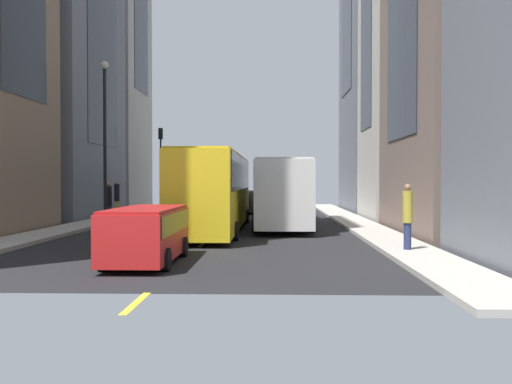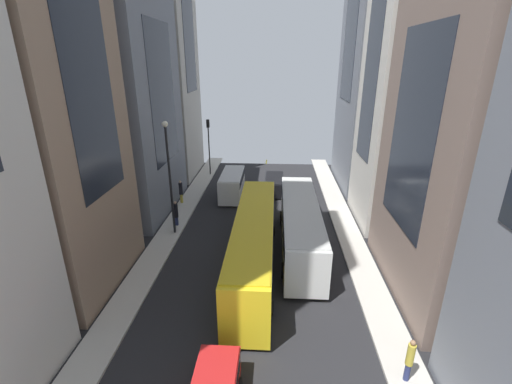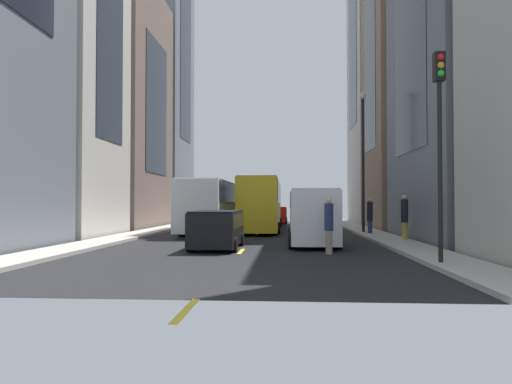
{
  "view_description": "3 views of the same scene",
  "coord_description": "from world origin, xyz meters",
  "px_view_note": "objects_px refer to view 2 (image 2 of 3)",
  "views": [
    {
      "loc": [
        -2.67,
        32.0,
        2.38
      ],
      "look_at": [
        -1.59,
        -2.48,
        1.68
      ],
      "focal_mm": 40.39,
      "sensor_mm": 36.0,
      "label": 1
    },
    {
      "loc": [
        -1.19,
        24.79,
        12.97
      ],
      "look_at": [
        0.33,
        -1.72,
        2.89
      ],
      "focal_mm": 24.41,
      "sensor_mm": 36.0,
      "label": 2
    },
    {
      "loc": [
        1.84,
        -29.53,
        1.98
      ],
      "look_at": [
        -0.02,
        -0.94,
        2.64
      ],
      "focal_mm": 33.0,
      "sensor_mm": 36.0,
      "label": 3
    }
  ],
  "objects_px": {
    "city_bus_white": "(300,222)",
    "pedestrian_crossing_mid": "(181,191)",
    "pedestrian_walking_far": "(410,359)",
    "car_black_0": "(274,183)",
    "pedestrian_waiting_curb": "(176,213)",
    "delivery_van_white": "(232,183)",
    "traffic_light_near_corner": "(209,137)",
    "streetcar_yellow": "(254,239)",
    "pedestrian_crossing_near": "(232,175)"
  },
  "relations": [
    {
      "from": "pedestrian_waiting_curb",
      "to": "pedestrian_crossing_mid",
      "type": "xyz_separation_m",
      "value": [
        0.86,
        -4.84,
        0.07
      ]
    },
    {
      "from": "delivery_van_white",
      "to": "pedestrian_walking_far",
      "type": "relative_size",
      "value": 2.65
    },
    {
      "from": "pedestrian_crossing_mid",
      "to": "city_bus_white",
      "type": "bearing_deg",
      "value": -77.98
    },
    {
      "from": "streetcar_yellow",
      "to": "traffic_light_near_corner",
      "type": "relative_size",
      "value": 2.26
    },
    {
      "from": "city_bus_white",
      "to": "pedestrian_crossing_mid",
      "type": "distance_m",
      "value": 13.22
    },
    {
      "from": "car_black_0",
      "to": "pedestrian_crossing_mid",
      "type": "xyz_separation_m",
      "value": [
        8.85,
        3.71,
        0.37
      ]
    },
    {
      "from": "streetcar_yellow",
      "to": "pedestrian_crossing_near",
      "type": "xyz_separation_m",
      "value": [
        3.39,
        -16.09,
        -0.97
      ]
    },
    {
      "from": "pedestrian_waiting_curb",
      "to": "traffic_light_near_corner",
      "type": "relative_size",
      "value": 0.33
    },
    {
      "from": "delivery_van_white",
      "to": "pedestrian_waiting_curb",
      "type": "bearing_deg",
      "value": 61.03
    },
    {
      "from": "delivery_van_white",
      "to": "pedestrian_waiting_curb",
      "type": "height_order",
      "value": "delivery_van_white"
    },
    {
      "from": "pedestrian_crossing_mid",
      "to": "pedestrian_crossing_near",
      "type": "bearing_deg",
      "value": 9.91
    },
    {
      "from": "traffic_light_near_corner",
      "to": "streetcar_yellow",
      "type": "bearing_deg",
      "value": 108.38
    },
    {
      "from": "delivery_van_white",
      "to": "pedestrian_waiting_curb",
      "type": "relative_size",
      "value": 2.65
    },
    {
      "from": "streetcar_yellow",
      "to": "car_black_0",
      "type": "height_order",
      "value": "streetcar_yellow"
    },
    {
      "from": "streetcar_yellow",
      "to": "pedestrian_waiting_curb",
      "type": "bearing_deg",
      "value": -39.8
    },
    {
      "from": "city_bus_white",
      "to": "pedestrian_crossing_mid",
      "type": "height_order",
      "value": "city_bus_white"
    },
    {
      "from": "pedestrian_crossing_mid",
      "to": "pedestrian_walking_far",
      "type": "relative_size",
      "value": 1.06
    },
    {
      "from": "streetcar_yellow",
      "to": "traffic_light_near_corner",
      "type": "bearing_deg",
      "value": -71.62
    },
    {
      "from": "pedestrian_waiting_curb",
      "to": "pedestrian_crossing_near",
      "type": "height_order",
      "value": "pedestrian_waiting_curb"
    },
    {
      "from": "streetcar_yellow",
      "to": "pedestrian_crossing_mid",
      "type": "bearing_deg",
      "value": -53.94
    },
    {
      "from": "car_black_0",
      "to": "pedestrian_waiting_curb",
      "type": "distance_m",
      "value": 11.71
    },
    {
      "from": "pedestrian_crossing_near",
      "to": "delivery_van_white",
      "type": "bearing_deg",
      "value": -107.97
    },
    {
      "from": "car_black_0",
      "to": "pedestrian_crossing_mid",
      "type": "bearing_deg",
      "value": 22.78
    },
    {
      "from": "car_black_0",
      "to": "pedestrian_walking_far",
      "type": "xyz_separation_m",
      "value": [
        -5.84,
        22.74,
        0.32
      ]
    },
    {
      "from": "car_black_0",
      "to": "streetcar_yellow",
      "type": "bearing_deg",
      "value": 85.09
    },
    {
      "from": "pedestrian_waiting_curb",
      "to": "pedestrian_crossing_near",
      "type": "bearing_deg",
      "value": -4.35
    },
    {
      "from": "streetcar_yellow",
      "to": "car_black_0",
      "type": "relative_size",
      "value": 3.2
    },
    {
      "from": "pedestrian_crossing_near",
      "to": "pedestrian_waiting_curb",
      "type": "bearing_deg",
      "value": -132.49
    },
    {
      "from": "streetcar_yellow",
      "to": "delivery_van_white",
      "type": "relative_size",
      "value": 2.62
    },
    {
      "from": "city_bus_white",
      "to": "pedestrian_walking_far",
      "type": "height_order",
      "value": "city_bus_white"
    },
    {
      "from": "pedestrian_waiting_curb",
      "to": "pedestrian_walking_far",
      "type": "xyz_separation_m",
      "value": [
        -13.83,
        14.19,
        0.02
      ]
    },
    {
      "from": "delivery_van_white",
      "to": "pedestrian_crossing_mid",
      "type": "distance_m",
      "value": 5.08
    },
    {
      "from": "pedestrian_crossing_mid",
      "to": "pedestrian_crossing_near",
      "type": "height_order",
      "value": "pedestrian_crossing_mid"
    },
    {
      "from": "streetcar_yellow",
      "to": "pedestrian_walking_far",
      "type": "height_order",
      "value": "streetcar_yellow"
    },
    {
      "from": "pedestrian_waiting_curb",
      "to": "delivery_van_white",
      "type": "bearing_deg",
      "value": -15.38
    },
    {
      "from": "streetcar_yellow",
      "to": "car_black_0",
      "type": "distance_m",
      "value": 14.29
    },
    {
      "from": "pedestrian_walking_far",
      "to": "city_bus_white",
      "type": "bearing_deg",
      "value": -61.21
    },
    {
      "from": "car_black_0",
      "to": "traffic_light_near_corner",
      "type": "distance_m",
      "value": 10.07
    },
    {
      "from": "pedestrian_crossing_mid",
      "to": "pedestrian_walking_far",
      "type": "bearing_deg",
      "value": -95.36
    },
    {
      "from": "streetcar_yellow",
      "to": "car_black_0",
      "type": "xyz_separation_m",
      "value": [
        -1.22,
        -14.19,
        -1.16
      ]
    },
    {
      "from": "streetcar_yellow",
      "to": "pedestrian_crossing_mid",
      "type": "relative_size",
      "value": 6.59
    },
    {
      "from": "city_bus_white",
      "to": "pedestrian_crossing_near",
      "type": "bearing_deg",
      "value": -63.48
    },
    {
      "from": "city_bus_white",
      "to": "car_black_0",
      "type": "distance_m",
      "value": 11.5
    },
    {
      "from": "delivery_van_white",
      "to": "traffic_light_near_corner",
      "type": "distance_m",
      "value": 8.46
    },
    {
      "from": "streetcar_yellow",
      "to": "traffic_light_near_corner",
      "type": "xyz_separation_m",
      "value": [
        6.49,
        -19.53,
        2.5
      ]
    },
    {
      "from": "delivery_van_white",
      "to": "pedestrian_crossing_near",
      "type": "height_order",
      "value": "delivery_van_white"
    },
    {
      "from": "city_bus_white",
      "to": "traffic_light_near_corner",
      "type": "height_order",
      "value": "traffic_light_near_corner"
    },
    {
      "from": "pedestrian_walking_far",
      "to": "traffic_light_near_corner",
      "type": "xyz_separation_m",
      "value": [
        13.55,
        -28.08,
        3.34
      ]
    },
    {
      "from": "pedestrian_waiting_curb",
      "to": "traffic_light_near_corner",
      "type": "height_order",
      "value": "traffic_light_near_corner"
    },
    {
      "from": "streetcar_yellow",
      "to": "pedestrian_waiting_curb",
      "type": "xyz_separation_m",
      "value": [
        6.77,
        -5.64,
        -0.86
      ]
    }
  ]
}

